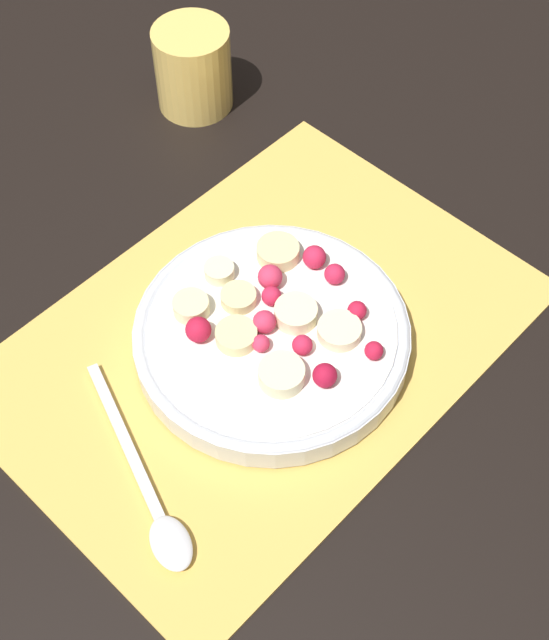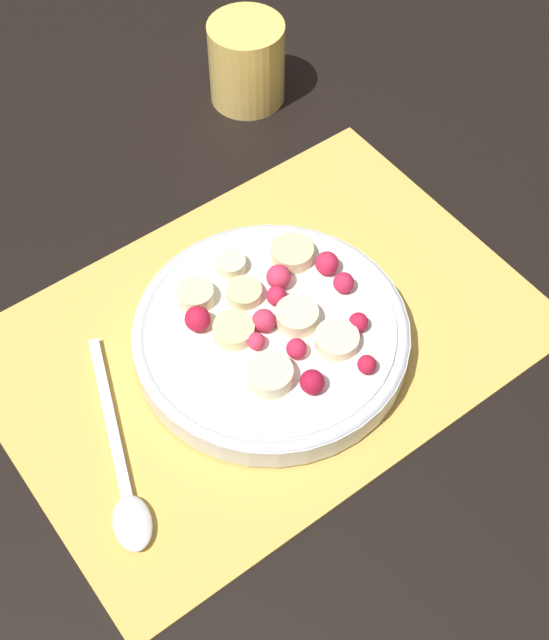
{
  "view_description": "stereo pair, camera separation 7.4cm",
  "coord_description": "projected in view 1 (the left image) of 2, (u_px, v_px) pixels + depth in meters",
  "views": [
    {
      "loc": [
        0.31,
        0.31,
        0.64
      ],
      "look_at": [
        -0.0,
        0.01,
        0.04
      ],
      "focal_mm": 50.0,
      "sensor_mm": 36.0,
      "label": 1
    },
    {
      "loc": [
        0.25,
        0.36,
        0.64
      ],
      "look_at": [
        -0.0,
        0.01,
        0.04
      ],
      "focal_mm": 50.0,
      "sensor_mm": 36.0,
      "label": 2
    }
  ],
  "objects": [
    {
      "name": "placemat",
      "position": [
        262.0,
        339.0,
        0.77
      ],
      "size": [
        0.46,
        0.32,
        0.01
      ],
      "color": "#E0B251",
      "rests_on": "ground_plane"
    },
    {
      "name": "ground_plane",
      "position": [
        262.0,
        341.0,
        0.77
      ],
      "size": [
        3.0,
        3.0,
        0.0
      ],
      "primitive_type": "plane",
      "color": "black"
    },
    {
      "name": "spoon",
      "position": [
        155.0,
        506.0,
        0.67
      ],
      "size": [
        0.09,
        0.19,
        0.01
      ],
      "rotation": [
        0.0,
        0.0,
        7.5
      ],
      "color": "silver",
      "rests_on": "placemat"
    },
    {
      "name": "fruit_bowl",
      "position": [
        275.0,
        331.0,
        0.75
      ],
      "size": [
        0.23,
        0.23,
        0.05
      ],
      "color": "silver",
      "rests_on": "placemat"
    },
    {
      "name": "drinking_glass",
      "position": [
        193.0,
        68.0,
        0.92
      ],
      "size": [
        0.08,
        0.08,
        0.09
      ],
      "color": "#F4CC66",
      "rests_on": "ground_plane"
    }
  ]
}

